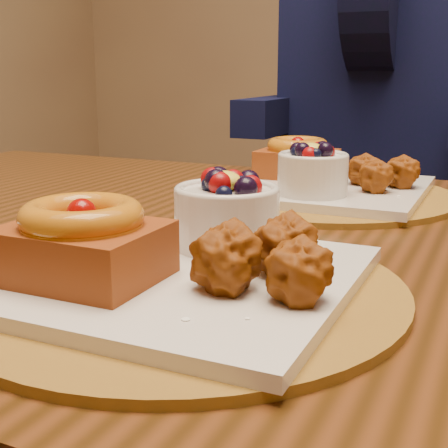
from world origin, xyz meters
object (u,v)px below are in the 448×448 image
(chair_far, at_px, (413,237))
(diner, at_px, (381,58))
(dining_table, at_px, (270,295))
(place_setting_near, at_px, (180,257))
(place_setting_far, at_px, (321,180))

(chair_far, distance_m, diner, 0.45)
(dining_table, bearing_deg, place_setting_near, -90.98)
(dining_table, height_order, chair_far, chair_far)
(dining_table, xyz_separation_m, place_setting_far, (-0.00, 0.21, 0.10))
(place_setting_near, xyz_separation_m, place_setting_far, (0.00, 0.43, -0.00))
(chair_far, height_order, diner, diner)
(chair_far, bearing_deg, dining_table, -108.23)
(dining_table, height_order, diner, diner)
(place_setting_near, height_order, diner, diner)
(dining_table, relative_size, place_setting_far, 4.21)
(chair_far, bearing_deg, diner, 158.89)
(diner, bearing_deg, place_setting_near, -85.73)
(place_setting_near, relative_size, place_setting_far, 1.00)
(place_setting_near, distance_m, chair_far, 1.15)
(chair_far, xyz_separation_m, diner, (-0.11, 0.01, 0.43))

